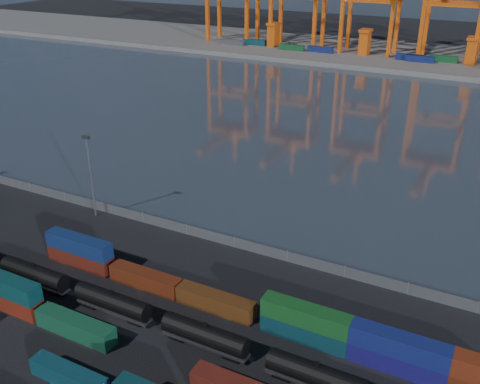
% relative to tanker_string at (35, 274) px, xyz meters
% --- Properties ---
extents(ground, '(700.00, 700.00, 0.00)m').
position_rel_tanker_string_xyz_m(ground, '(22.54, -3.59, -1.95)').
color(ground, black).
rests_on(ground, ground).
extents(harbor_water, '(700.00, 700.00, 0.00)m').
position_rel_tanker_string_xyz_m(harbor_water, '(22.54, 101.41, -1.94)').
color(harbor_water, '#2C3540').
rests_on(harbor_water, ground).
extents(far_quay, '(700.00, 70.00, 2.00)m').
position_rel_tanker_string_xyz_m(far_quay, '(22.54, 206.41, -0.95)').
color(far_quay, '#514F4C').
rests_on(far_quay, ground).
extents(container_row_mid, '(102.62, 2.53, 5.40)m').
position_rel_tanker_string_xyz_m(container_row_mid, '(29.30, -5.98, 0.21)').
color(container_row_mid, brown).
rests_on(container_row_mid, ground).
extents(container_row_north, '(142.24, 2.51, 5.35)m').
position_rel_tanker_string_xyz_m(container_row_north, '(28.45, 7.62, 0.21)').
color(container_row_north, navy).
rests_on(container_row_north, ground).
extents(tanker_string, '(105.65, 2.72, 3.89)m').
position_rel_tanker_string_xyz_m(tanker_string, '(0.00, 0.00, 0.00)').
color(tanker_string, black).
rests_on(tanker_string, ground).
extents(waterfront_fence, '(160.12, 0.12, 2.20)m').
position_rel_tanker_string_xyz_m(waterfront_fence, '(22.54, 24.41, -0.95)').
color(waterfront_fence, '#595B5E').
rests_on(waterfront_fence, ground).
extents(yard_light_mast, '(1.60, 0.40, 16.60)m').
position_rel_tanker_string_xyz_m(yard_light_mast, '(-7.46, 22.41, 7.35)').
color(yard_light_mast, slate).
rests_on(yard_light_mast, ground).
extents(quay_containers, '(172.58, 10.99, 2.60)m').
position_rel_tanker_string_xyz_m(quay_containers, '(11.54, 191.88, 1.35)').
color(quay_containers, navy).
rests_on(quay_containers, far_quay).
extents(straddle_carriers, '(140.00, 7.00, 11.10)m').
position_rel_tanker_string_xyz_m(straddle_carriers, '(20.04, 196.41, 5.87)').
color(straddle_carriers, '#E45710').
rests_on(straddle_carriers, far_quay).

